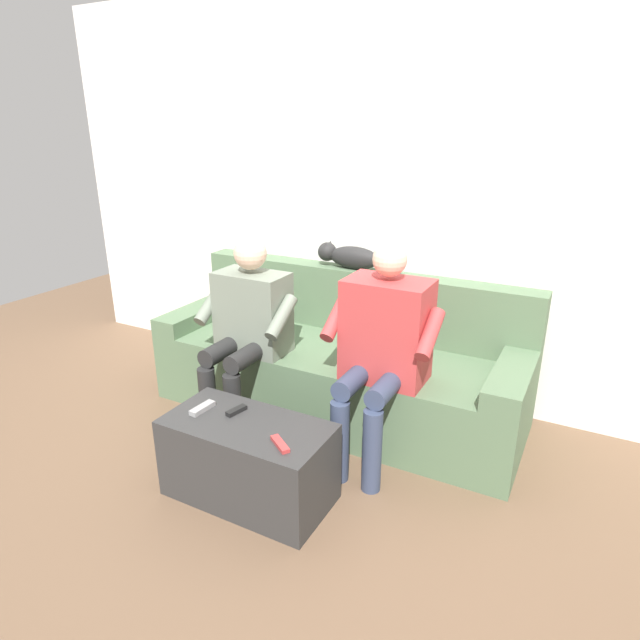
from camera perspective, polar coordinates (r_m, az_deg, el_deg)
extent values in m
plane|color=brown|center=(3.04, -4.26, -15.15)|extent=(8.00, 8.00, 0.00)
cube|color=silver|center=(3.59, 5.81, 12.82)|extent=(5.12, 0.06, 2.61)
cube|color=#516B4C|center=(3.37, 1.12, -6.84)|extent=(1.91, 0.65, 0.45)
cube|color=#516B4C|center=(3.62, 4.10, -1.29)|extent=(2.30, 0.17, 0.87)
cube|color=#516B4C|center=(3.07, 19.17, -9.78)|extent=(0.19, 0.65, 0.56)
cube|color=#516B4C|center=(3.90, -12.81, -2.63)|extent=(0.19, 0.65, 0.56)
cube|color=#2D2D2D|center=(2.74, -7.60, -14.52)|extent=(0.81, 0.41, 0.41)
cube|color=#B23838|center=(2.86, 7.08, -1.10)|extent=(0.44, 0.28, 0.55)
sphere|color=beige|center=(2.74, 7.42, 6.40)|extent=(0.18, 0.18, 0.18)
cylinder|color=#333D56|center=(2.76, 7.22, -6.92)|extent=(0.11, 0.37, 0.11)
cylinder|color=#333D56|center=(2.82, 3.81, -6.17)|extent=(0.11, 0.37, 0.11)
cylinder|color=#333D56|center=(2.76, 5.54, -13.67)|extent=(0.10, 0.10, 0.45)
cylinder|color=#333D56|center=(2.82, 2.08, -12.76)|extent=(0.10, 0.10, 0.45)
cylinder|color=#B23838|center=(2.69, 11.62, -1.49)|extent=(0.08, 0.27, 0.22)
cylinder|color=#B23838|center=(2.87, 1.73, 0.29)|extent=(0.08, 0.27, 0.22)
cube|color=slate|center=(3.23, -7.14, 0.82)|extent=(0.43, 0.25, 0.49)
sphere|color=beige|center=(3.13, -7.42, 7.04)|extent=(0.19, 0.19, 0.19)
cylinder|color=black|center=(3.12, -7.50, -3.66)|extent=(0.11, 0.36, 0.11)
cylinder|color=black|center=(3.22, -10.12, -3.02)|extent=(0.11, 0.36, 0.11)
cylinder|color=black|center=(3.12, -9.17, -9.53)|extent=(0.10, 0.10, 0.45)
cylinder|color=black|center=(3.22, -11.77, -8.70)|extent=(0.10, 0.10, 0.45)
cylinder|color=slate|center=(3.03, -4.13, 0.29)|extent=(0.08, 0.27, 0.22)
cylinder|color=slate|center=(3.31, -11.53, 1.69)|extent=(0.08, 0.27, 0.22)
ellipsoid|color=black|center=(3.49, 3.66, 6.61)|extent=(0.34, 0.13, 0.15)
sphere|color=black|center=(3.57, 0.77, 7.27)|extent=(0.12, 0.12, 0.12)
cone|color=black|center=(3.58, 1.10, 8.13)|extent=(0.04, 0.04, 0.04)
cone|color=black|center=(3.53, 0.63, 7.94)|extent=(0.04, 0.04, 0.04)
cylinder|color=black|center=(3.41, 7.21, 5.66)|extent=(0.18, 0.03, 0.03)
cube|color=gray|center=(2.76, -12.38, -9.12)|extent=(0.05, 0.15, 0.02)
cube|color=black|center=(2.71, -8.87, -9.48)|extent=(0.06, 0.12, 0.02)
cube|color=#B73333|center=(2.44, -4.26, -12.99)|extent=(0.13, 0.11, 0.02)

